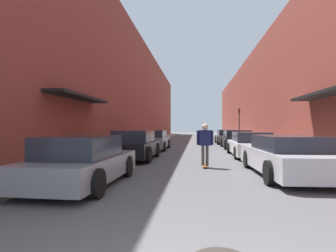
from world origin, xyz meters
name	(u,v)px	position (x,y,z in m)	size (l,w,h in m)	color
ground	(196,144)	(0.00, 22.86, 0.00)	(125.74, 125.74, 0.00)	#515154
curb_strip_left	(155,140)	(-4.79, 28.58, 0.06)	(1.80, 57.15, 0.12)	gray
curb_strip_right	(239,140)	(4.79, 28.58, 0.06)	(1.80, 57.15, 0.12)	gray
building_row_left	(130,93)	(-7.69, 28.57, 5.53)	(4.90, 57.15, 11.05)	brown
building_row_right	(265,99)	(7.69, 28.57, 4.63)	(4.90, 57.15, 9.27)	brown
parked_car_left_0	(82,162)	(-2.94, 5.06, 0.61)	(1.92, 4.03, 1.29)	gray
parked_car_left_1	(135,146)	(-2.85, 10.58, 0.66)	(1.91, 4.01, 1.37)	black
parked_car_left_2	(153,140)	(-2.90, 16.12, 0.64)	(1.99, 4.53, 1.31)	gray
parked_car_right_0	(285,156)	(2.80, 7.03, 0.62)	(1.93, 4.83, 1.26)	#B7B7BC
parked_car_right_1	(250,145)	(2.82, 12.54, 0.61)	(2.00, 4.68, 1.27)	silver
parked_car_right_2	(236,139)	(2.95, 18.03, 0.64)	(2.04, 4.28, 1.31)	black
parked_car_right_3	(227,137)	(2.84, 23.12, 0.64)	(2.01, 4.53, 1.30)	#515459
skateboarder	(205,141)	(0.36, 8.51, 1.02)	(0.63, 0.78, 1.65)	brown
traffic_light	(239,121)	(4.21, 24.69, 2.14)	(0.16, 0.22, 3.24)	#2D2D2D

